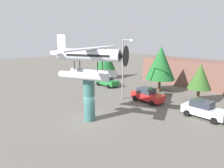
{
  "coord_description": "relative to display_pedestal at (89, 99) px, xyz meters",
  "views": [
    {
      "loc": [
        15.12,
        -10.8,
        7.95
      ],
      "look_at": [
        0.0,
        3.0,
        3.21
      ],
      "focal_mm": 31.91,
      "sensor_mm": 36.0,
      "label": 1
    }
  ],
  "objects": [
    {
      "name": "tree_west",
      "position": [
        -15.06,
        14.98,
        1.88
      ],
      "size": [
        3.99,
        3.99,
        6.25
      ],
      "color": "brown",
      "rests_on": "ground"
    },
    {
      "name": "streetlight_primary",
      "position": [
        -2.6,
        7.42,
        2.41
      ],
      "size": [
        1.84,
        0.28,
        7.83
      ],
      "color": "gray",
      "rests_on": "ground"
    },
    {
      "name": "tree_center_back",
      "position": [
        4.61,
        13.55,
        1.17
      ],
      "size": [
        2.86,
        2.86,
        4.93
      ],
      "color": "brown",
      "rests_on": "ground"
    },
    {
      "name": "display_pedestal",
      "position": [
        0.0,
        0.0,
        0.0
      ],
      "size": [
        1.1,
        1.1,
        4.28
      ],
      "primitive_type": "cylinder",
      "color": "#386B66",
      "rests_on": "ground"
    },
    {
      "name": "ground_plane",
      "position": [
        0.0,
        0.0,
        -2.14
      ],
      "size": [
        140.0,
        140.0,
        0.0
      ],
      "primitive_type": "plane",
      "color": "#605B54"
    },
    {
      "name": "car_near_green",
      "position": [
        -9.74,
        10.7,
        -1.26
      ],
      "size": [
        4.2,
        2.02,
        1.76
      ],
      "color": "#237A38",
      "rests_on": "ground"
    },
    {
      "name": "storefront_building",
      "position": [
        -1.13,
        22.0,
        -0.01
      ],
      "size": [
        15.97,
        5.03,
        4.26
      ],
      "primitive_type": "cube",
      "color": "brown",
      "rests_on": "ground"
    },
    {
      "name": "car_far_silver",
      "position": [
        7.27,
        8.98,
        -1.26
      ],
      "size": [
        4.2,
        2.02,
        1.76
      ],
      "color": "silver",
      "rests_on": "ground"
    },
    {
      "name": "car_mid_red",
      "position": [
        0.16,
        8.94,
        -1.26
      ],
      "size": [
        4.2,
        2.02,
        1.76
      ],
      "color": "red",
      "rests_on": "ground"
    },
    {
      "name": "floatplane_monument",
      "position": [
        0.12,
        0.06,
        3.81
      ],
      "size": [
        7.13,
        9.8,
        4.0
      ],
      "rotation": [
        0.0,
        0.0,
        0.46
      ],
      "color": "silver",
      "rests_on": "display_pedestal"
    },
    {
      "name": "tree_east",
      "position": [
        -1.77,
        14.38,
        2.2
      ],
      "size": [
        4.39,
        4.39,
        6.79
      ],
      "color": "brown",
      "rests_on": "ground"
    }
  ]
}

